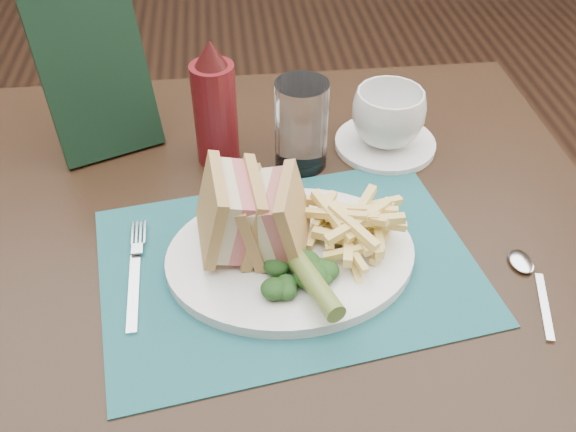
{
  "coord_description": "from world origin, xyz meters",
  "views": [
    {
      "loc": [
        -0.04,
        -1.14,
        1.3
      ],
      "look_at": [
        0.02,
        -0.56,
        0.8
      ],
      "focal_mm": 40.0,
      "sensor_mm": 36.0,
      "label": 1
    }
  ],
  "objects_px": {
    "saucer": "(385,144)",
    "drinking_glass": "(301,125)",
    "plate": "(291,256)",
    "check_presenter": "(95,74)",
    "coffee_cup": "(388,117)",
    "sandwich_half_b": "(258,214)",
    "table_main": "(273,379)",
    "sandwich_half_a": "(212,213)",
    "ketchup_bottle": "(214,103)",
    "placemat": "(288,265)"
  },
  "relations": [
    {
      "from": "check_presenter",
      "to": "sandwich_half_b",
      "type": "bearing_deg",
      "value": -74.49
    },
    {
      "from": "table_main",
      "to": "sandwich_half_b",
      "type": "xyz_separation_m",
      "value": [
        -0.02,
        -0.08,
        0.44
      ]
    },
    {
      "from": "sandwich_half_b",
      "to": "saucer",
      "type": "bearing_deg",
      "value": 59.65
    },
    {
      "from": "saucer",
      "to": "coffee_cup",
      "type": "relative_size",
      "value": 1.42
    },
    {
      "from": "placemat",
      "to": "ketchup_bottle",
      "type": "distance_m",
      "value": 0.26
    },
    {
      "from": "sandwich_half_b",
      "to": "drinking_glass",
      "type": "xyz_separation_m",
      "value": [
        0.07,
        0.18,
        -0.0
      ]
    },
    {
      "from": "drinking_glass",
      "to": "coffee_cup",
      "type": "bearing_deg",
      "value": 12.12
    },
    {
      "from": "table_main",
      "to": "sandwich_half_b",
      "type": "bearing_deg",
      "value": -103.09
    },
    {
      "from": "drinking_glass",
      "to": "check_presenter",
      "type": "bearing_deg",
      "value": 163.68
    },
    {
      "from": "table_main",
      "to": "check_presenter",
      "type": "bearing_deg",
      "value": 139.93
    },
    {
      "from": "ketchup_bottle",
      "to": "sandwich_half_b",
      "type": "bearing_deg",
      "value": -78.17
    },
    {
      "from": "plate",
      "to": "check_presenter",
      "type": "bearing_deg",
      "value": 127.12
    },
    {
      "from": "sandwich_half_a",
      "to": "saucer",
      "type": "bearing_deg",
      "value": 34.06
    },
    {
      "from": "saucer",
      "to": "drinking_glass",
      "type": "distance_m",
      "value": 0.15
    },
    {
      "from": "saucer",
      "to": "ketchup_bottle",
      "type": "height_order",
      "value": "ketchup_bottle"
    },
    {
      "from": "table_main",
      "to": "sandwich_half_a",
      "type": "relative_size",
      "value": 8.62
    },
    {
      "from": "table_main",
      "to": "saucer",
      "type": "relative_size",
      "value": 6.0
    },
    {
      "from": "sandwich_half_b",
      "to": "placemat",
      "type": "bearing_deg",
      "value": -20.1
    },
    {
      "from": "check_presenter",
      "to": "plate",
      "type": "bearing_deg",
      "value": -71.45
    },
    {
      "from": "placemat",
      "to": "coffee_cup",
      "type": "relative_size",
      "value": 4.18
    },
    {
      "from": "sandwich_half_a",
      "to": "ketchup_bottle",
      "type": "bearing_deg",
      "value": 82.56
    },
    {
      "from": "sandwich_half_b",
      "to": "check_presenter",
      "type": "distance_m",
      "value": 0.34
    },
    {
      "from": "sandwich_half_a",
      "to": "check_presenter",
      "type": "height_order",
      "value": "check_presenter"
    },
    {
      "from": "sandwich_half_a",
      "to": "check_presenter",
      "type": "relative_size",
      "value": 0.44
    },
    {
      "from": "sandwich_half_b",
      "to": "table_main",
      "type": "bearing_deg",
      "value": 90.73
    },
    {
      "from": "placemat",
      "to": "ketchup_bottle",
      "type": "xyz_separation_m",
      "value": [
        -0.08,
        0.23,
        0.09
      ]
    },
    {
      "from": "table_main",
      "to": "placemat",
      "type": "height_order",
      "value": "placemat"
    },
    {
      "from": "ketchup_bottle",
      "to": "check_presenter",
      "type": "height_order",
      "value": "check_presenter"
    },
    {
      "from": "coffee_cup",
      "to": "ketchup_bottle",
      "type": "bearing_deg",
      "value": -179.21
    },
    {
      "from": "sandwich_half_a",
      "to": "check_presenter",
      "type": "xyz_separation_m",
      "value": [
        -0.15,
        0.26,
        0.05
      ]
    },
    {
      "from": "ketchup_bottle",
      "to": "saucer",
      "type": "bearing_deg",
      "value": 0.79
    },
    {
      "from": "placemat",
      "to": "plate",
      "type": "height_order",
      "value": "plate"
    },
    {
      "from": "drinking_glass",
      "to": "check_presenter",
      "type": "xyz_separation_m",
      "value": [
        -0.28,
        0.08,
        0.05
      ]
    },
    {
      "from": "plate",
      "to": "coffee_cup",
      "type": "height_order",
      "value": "coffee_cup"
    },
    {
      "from": "placemat",
      "to": "ketchup_bottle",
      "type": "height_order",
      "value": "ketchup_bottle"
    },
    {
      "from": "saucer",
      "to": "check_presenter",
      "type": "bearing_deg",
      "value": 172.52
    },
    {
      "from": "saucer",
      "to": "placemat",
      "type": "bearing_deg",
      "value": -126.43
    },
    {
      "from": "drinking_glass",
      "to": "table_main",
      "type": "bearing_deg",
      "value": -117.89
    },
    {
      "from": "sandwich_half_a",
      "to": "drinking_glass",
      "type": "distance_m",
      "value": 0.22
    },
    {
      "from": "sandwich_half_b",
      "to": "coffee_cup",
      "type": "xyz_separation_m",
      "value": [
        0.2,
        0.21,
        -0.01
      ]
    },
    {
      "from": "coffee_cup",
      "to": "drinking_glass",
      "type": "relative_size",
      "value": 0.81
    },
    {
      "from": "sandwich_half_a",
      "to": "drinking_glass",
      "type": "bearing_deg",
      "value": 49.93
    },
    {
      "from": "placemat",
      "to": "saucer",
      "type": "relative_size",
      "value": 2.95
    },
    {
      "from": "saucer",
      "to": "ketchup_bottle",
      "type": "distance_m",
      "value": 0.26
    },
    {
      "from": "coffee_cup",
      "to": "check_presenter",
      "type": "relative_size",
      "value": 0.44
    },
    {
      "from": "saucer",
      "to": "coffee_cup",
      "type": "bearing_deg",
      "value": 0.0
    },
    {
      "from": "sandwich_half_b",
      "to": "coffee_cup",
      "type": "bearing_deg",
      "value": 59.65
    },
    {
      "from": "table_main",
      "to": "plate",
      "type": "distance_m",
      "value": 0.4
    },
    {
      "from": "placemat",
      "to": "sandwich_half_b",
      "type": "relative_size",
      "value": 4.61
    },
    {
      "from": "table_main",
      "to": "drinking_glass",
      "type": "height_order",
      "value": "drinking_glass"
    }
  ]
}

